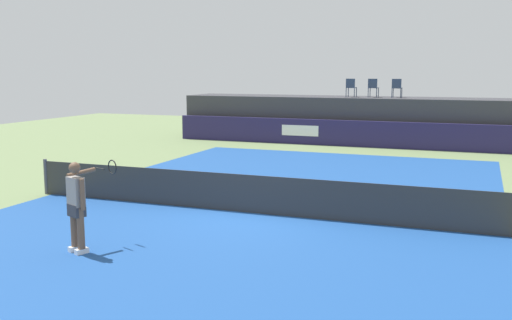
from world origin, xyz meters
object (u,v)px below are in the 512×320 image
tennis_ball (298,197)px  spectator_chair_left (373,87)px  tennis_player (78,204)px  spectator_chair_center (397,87)px  net_post_near (46,177)px  spectator_chair_far_left (351,87)px

tennis_ball → spectator_chair_left: bearing=91.3°
tennis_player → tennis_ball: tennis_player is taller
spectator_chair_center → net_post_near: size_ratio=0.89×
spectator_chair_left → tennis_ball: bearing=-88.7°
spectator_chair_center → tennis_player: bearing=-99.9°
spectator_chair_center → net_post_near: bearing=-116.9°
net_post_near → spectator_chair_left: bearing=66.6°
spectator_chair_left → tennis_player: (-2.24, -19.28, -1.73)m
spectator_chair_left → net_post_near: 16.67m
tennis_player → spectator_chair_far_left: bearing=86.4°
spectator_chair_far_left → spectator_chair_center: (2.15, 0.15, 0.00)m
tennis_ball → spectator_chair_center: bearing=86.5°
spectator_chair_center → net_post_near: spectator_chair_center is taller
spectator_chair_center → tennis_ball: bearing=-93.5°
tennis_player → tennis_ball: 6.72m
spectator_chair_far_left → net_post_near: (-5.54, -15.01, -2.19)m
spectator_chair_left → tennis_player: spectator_chair_left is taller
spectator_chair_left → spectator_chair_center: same height
spectator_chair_left → spectator_chair_center: bearing=-0.4°
tennis_player → tennis_ball: size_ratio=26.03×
spectator_chair_far_left → net_post_near: spectator_chair_far_left is taller
spectator_chair_far_left → tennis_ball: spectator_chair_far_left is taller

